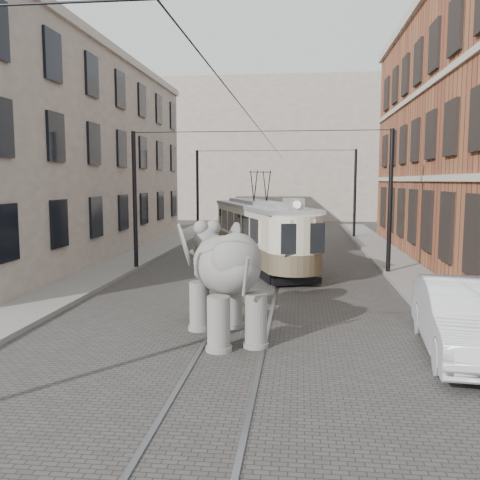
# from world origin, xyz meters

# --- Properties ---
(ground) EXTENTS (120.00, 120.00, 0.00)m
(ground) POSITION_xyz_m (0.00, 0.00, 0.00)
(ground) COLOR #3E3C39
(tram_rails) EXTENTS (1.54, 80.00, 0.02)m
(tram_rails) POSITION_xyz_m (0.00, 0.00, 0.01)
(tram_rails) COLOR slate
(tram_rails) RESTS_ON ground
(sidewalk_right) EXTENTS (2.00, 60.00, 0.15)m
(sidewalk_right) POSITION_xyz_m (6.00, 0.00, 0.07)
(sidewalk_right) COLOR slate
(sidewalk_right) RESTS_ON ground
(sidewalk_left) EXTENTS (2.00, 60.00, 0.15)m
(sidewalk_left) POSITION_xyz_m (-6.50, 0.00, 0.07)
(sidewalk_left) COLOR slate
(sidewalk_left) RESTS_ON ground
(stucco_building) EXTENTS (7.00, 24.00, 10.00)m
(stucco_building) POSITION_xyz_m (-11.00, 10.00, 5.00)
(stucco_building) COLOR gray
(stucco_building) RESTS_ON ground
(distant_block) EXTENTS (28.00, 10.00, 14.00)m
(distant_block) POSITION_xyz_m (0.00, 40.00, 7.00)
(distant_block) COLOR gray
(distant_block) RESTS_ON ground
(catenary) EXTENTS (11.00, 30.20, 6.00)m
(catenary) POSITION_xyz_m (-0.20, 5.00, 3.00)
(catenary) COLOR black
(catenary) RESTS_ON ground
(tram) EXTENTS (5.71, 11.07, 4.34)m
(tram) POSITION_xyz_m (-0.30, 8.09, 2.17)
(tram) COLOR beige
(tram) RESTS_ON ground
(elephant) EXTENTS (4.28, 5.29, 2.84)m
(elephant) POSITION_xyz_m (-0.26, -3.48, 1.42)
(elephant) COLOR slate
(elephant) RESTS_ON ground
(parked_car) EXTENTS (2.20, 5.19, 1.67)m
(parked_car) POSITION_xyz_m (5.24, -4.12, 0.83)
(parked_car) COLOR silver
(parked_car) RESTS_ON ground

